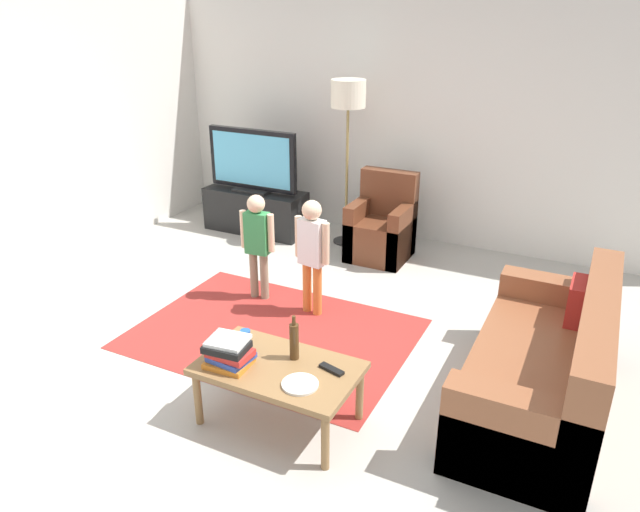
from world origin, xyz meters
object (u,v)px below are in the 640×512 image
Objects in this scene: tv at (253,161)px; book_stack at (229,353)px; floor_lamp at (348,103)px; tv_remote at (332,369)px; tv_stand at (256,211)px; child_near_tv at (257,238)px; soda_can at (246,338)px; armchair at (382,230)px; child_center at (312,247)px; coffee_table at (278,372)px; bottle at (294,341)px; plate at (300,384)px; couch at (550,372)px.

book_stack is (1.72, -2.98, -0.34)m from tv.
tv is 0.62× the size of floor_lamp.
tv_remote is (0.60, 0.22, -0.08)m from book_stack.
child_near_tv reaches higher than tv_stand.
tv_stand is 10.00× the size of soda_can.
armchair is 0.92× the size of child_near_tv.
child_center is 1.02× the size of coffee_table.
tv is 3.43m from bottle.
floor_lamp is at bearing 101.28° from book_stack.
floor_lamp is 1.78× the size of coffee_table.
child_near_tv is at bearing -56.66° from tv_stand.
child_near_tv reaches higher than tv_remote.
armchair reaches higher than book_stack.
soda_can is at bearing -87.90° from armchair.
child_near_tv reaches higher than plate.
coffee_table is (1.04, -1.43, -0.22)m from child_near_tv.
book_stack reaches higher than tv_remote.
bottle is (0.05, 0.12, 0.18)m from coffee_table.
floor_lamp is 3.18m from soda_can.
bottle is (0.45, -2.72, 0.25)m from armchair.
armchair reaches higher than tv_stand.
tv is 1.10× the size of coffee_table.
coffee_table is 8.33× the size of soda_can.
book_stack reaches higher than coffee_table.
soda_can reaches higher than coffee_table.
armchair is 2.84m from tv_remote.
bottle is 2.52× the size of soda_can.
soda_can is at bearing -156.32° from couch.
soda_can is at bearing -60.76° from child_near_tv.
bottle is at bearing -53.42° from tv_stand.
couch is at bearing 29.70° from book_stack.
child_near_tv is at bearing -56.28° from tv.
tv_remote is (2.32, -2.76, -0.42)m from tv.
child_near_tv is 1.91m from tv_remote.
couch is 8.18× the size of plate.
book_stack is at bearing -82.24° from child_center.
floor_lamp is at bearing 159.24° from armchair.
child_center is at bearing -44.08° from tv.
book_stack is 0.41m from bottle.
tv_stand reaches higher than plate.
tv is at bearing -90.00° from tv_stand.
couch is 1.67m from bottle.
plate is (1.13, -3.15, -1.12)m from floor_lamp.
floor_lamp is at bearing 108.16° from bottle.
couch is 1.01× the size of floor_lamp.
plate is at bearing -141.85° from couch.
book_stack is at bearing -78.72° from floor_lamp.
child_center is 6.03× the size of tv_remote.
tv_remote is 0.62m from soda_can.
bottle is at bearing 3.27° from soda_can.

